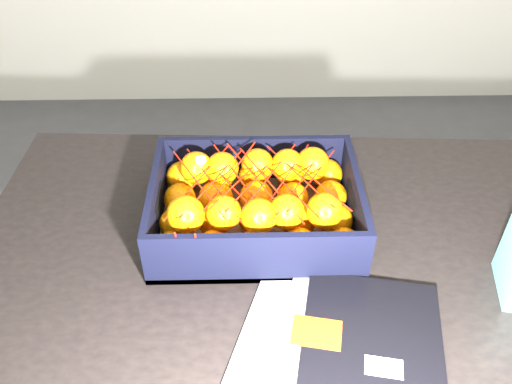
{
  "coord_description": "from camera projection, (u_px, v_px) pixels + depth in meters",
  "views": [
    {
      "loc": [
        0.14,
        -0.76,
        1.47
      ],
      "look_at": [
        0.15,
        -0.05,
        0.86
      ],
      "focal_mm": 37.84,
      "sensor_mm": 36.0,
      "label": 1
    }
  ],
  "objects": [
    {
      "name": "produce_crate",
      "position": [
        256.0,
        213.0,
        1.01
      ],
      "size": [
        0.38,
        0.29,
        0.11
      ],
      "color": "brown",
      "rests_on": "table"
    },
    {
      "name": "magazine_stack",
      "position": [
        340.0,
        353.0,
        0.81
      ],
      "size": [
        0.37,
        0.33,
        0.02
      ],
      "color": "silver",
      "rests_on": "table"
    },
    {
      "name": "table",
      "position": [
        294.0,
        299.0,
        1.02
      ],
      "size": [
        1.24,
        0.85,
        0.75
      ],
      "color": "black",
      "rests_on": "ground"
    },
    {
      "name": "mesh_net",
      "position": [
        252.0,
        184.0,
        0.96
      ],
      "size": [
        0.31,
        0.25,
        0.09
      ],
      "color": "red",
      "rests_on": "clementine_heap"
    },
    {
      "name": "clementine_heap",
      "position": [
        256.0,
        203.0,
        0.99
      ],
      "size": [
        0.36,
        0.27,
        0.12
      ],
      "color": "orange",
      "rests_on": "produce_crate"
    }
  ]
}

